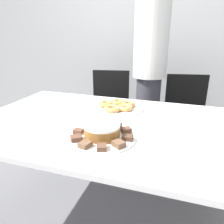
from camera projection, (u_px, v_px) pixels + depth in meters
The scene contains 26 objects.
ground_plane at pixel (105, 213), 1.61m from camera, with size 12.00×12.00×0.00m, color slate.
wall_back at pixel (150, 28), 2.62m from camera, with size 8.00×0.05×2.60m.
table at pixel (104, 132), 1.39m from camera, with size 1.62×1.05×0.73m.
person_standing at pixel (150, 70), 2.08m from camera, with size 0.32×0.32×1.72m.
office_chair_left at pixel (109, 115), 2.37m from camera, with size 0.52×0.52×0.87m.
office_chair_right at pixel (186, 124), 2.13m from camera, with size 0.51×0.51×0.87m.
plate_cake at pixel (102, 137), 1.15m from camera, with size 0.36×0.36×0.01m.
plate_donuts at pixel (119, 108), 1.59m from camera, with size 0.36×0.36×0.01m.
frosted_cake at pixel (102, 130), 1.13m from camera, with size 0.19×0.19×0.07m.
lamington_0 at pixel (126, 130), 1.18m from camera, with size 0.07×0.07×0.03m.
lamington_1 at pixel (116, 125), 1.25m from camera, with size 0.06×0.06×0.02m.
lamington_2 at pixel (102, 124), 1.27m from camera, with size 0.05×0.06×0.03m.
lamington_3 at pixel (88, 126), 1.24m from camera, with size 0.06×0.06×0.03m.
lamington_4 at pixel (78, 131), 1.18m from camera, with size 0.05×0.04×0.02m.
lamington_5 at pixel (76, 138), 1.10m from camera, with size 0.07×0.07×0.02m.
lamington_6 at pixel (85, 145), 1.03m from camera, with size 0.06×0.07×0.02m.
lamington_7 at pixel (102, 147), 1.01m from camera, with size 0.06×0.07×0.02m.
lamington_8 at pixel (119, 144), 1.04m from camera, with size 0.07×0.07×0.03m.
lamington_9 at pixel (128, 137), 1.10m from camera, with size 0.06×0.05×0.02m.
donut_0 at pixel (119, 106), 1.58m from camera, with size 0.11×0.11×0.03m.
donut_1 at pixel (125, 108), 1.53m from camera, with size 0.11×0.11×0.03m.
donut_2 at pixel (128, 104), 1.60m from camera, with size 0.10×0.10×0.03m.
donut_3 at pixel (118, 102), 1.64m from camera, with size 0.11×0.11×0.04m.
donut_4 at pixel (106, 104), 1.60m from camera, with size 0.11×0.11×0.04m.
donut_5 at pixel (113, 109), 1.51m from camera, with size 0.12×0.12×0.03m.
napkin at pixel (189, 127), 1.28m from camera, with size 0.18×0.16×0.01m.
Camera 1 is at (0.44, -1.18, 1.25)m, focal length 35.00 mm.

